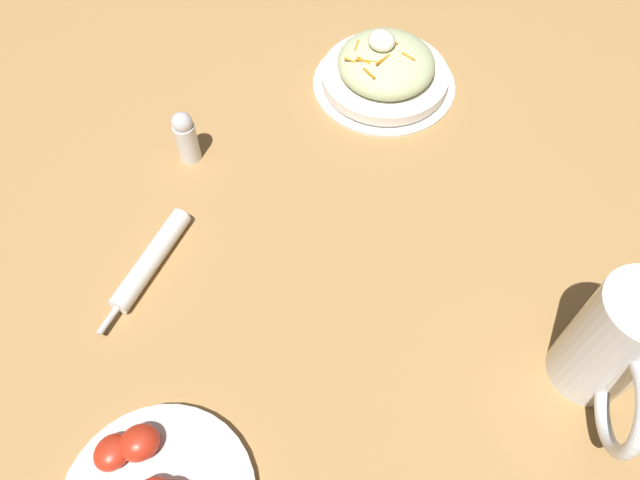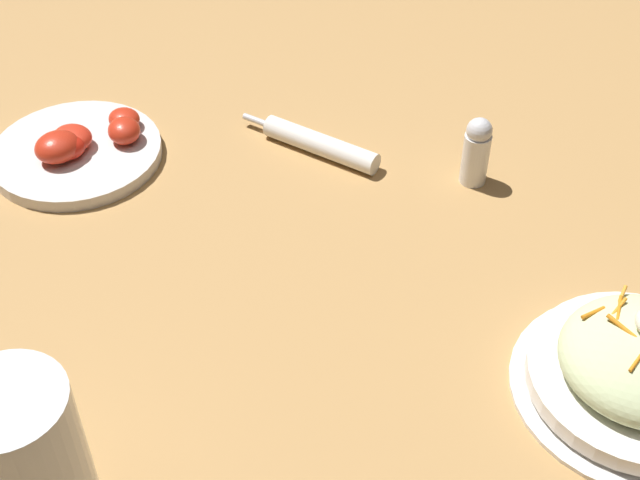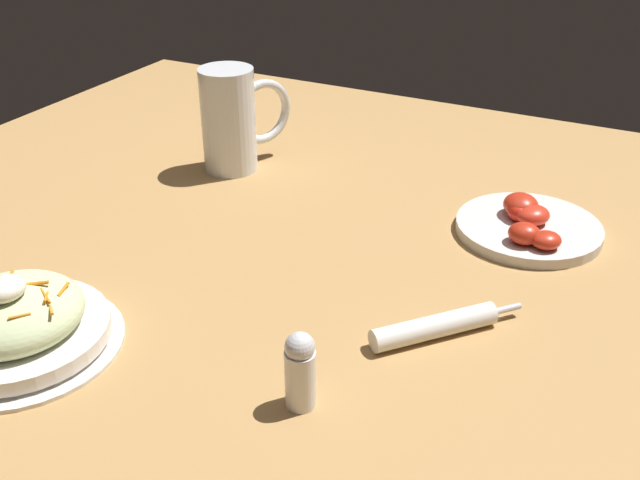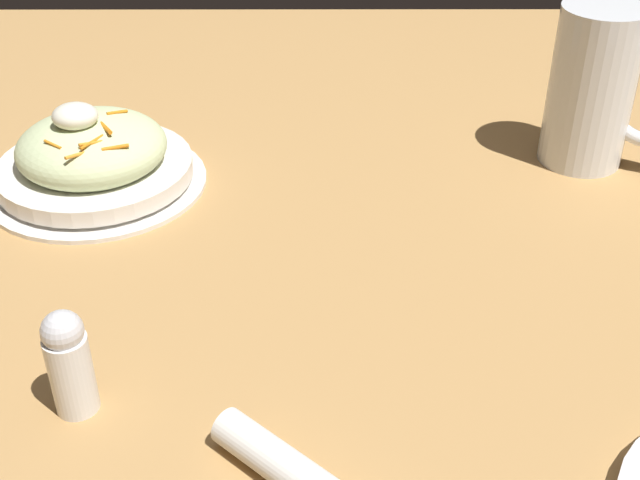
{
  "view_description": "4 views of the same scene",
  "coord_description": "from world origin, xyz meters",
  "views": [
    {
      "loc": [
        -0.4,
        0.13,
        0.65
      ],
      "look_at": [
        -0.03,
        0.01,
        0.05
      ],
      "focal_mm": 33.88,
      "sensor_mm": 36.0,
      "label": 1
    },
    {
      "loc": [
        -0.11,
        -0.61,
        0.62
      ],
      "look_at": [
        -0.01,
        0.01,
        0.05
      ],
      "focal_mm": 49.83,
      "sensor_mm": 36.0,
      "label": 2
    },
    {
      "loc": [
        0.66,
        0.39,
        0.48
      ],
      "look_at": [
        -0.0,
        0.06,
        0.06
      ],
      "focal_mm": 41.78,
      "sensor_mm": 36.0,
      "label": 3
    },
    {
      "loc": [
        0.02,
        0.55,
        0.42
      ],
      "look_at": [
        0.02,
        0.02,
        0.06
      ],
      "focal_mm": 47.07,
      "sensor_mm": 36.0,
      "label": 4
    }
  ],
  "objects": [
    {
      "name": "beer_mug",
      "position": [
        -0.26,
        -0.23,
        0.07
      ],
      "size": [
        0.15,
        0.1,
        0.16
      ],
      "color": "white",
      "rests_on": "ground_plane"
    },
    {
      "name": "salad_plate",
      "position": [
        0.24,
        -0.18,
        0.03
      ],
      "size": [
        0.22,
        0.22,
        0.09
      ],
      "color": "white",
      "rests_on": "ground_plane"
    },
    {
      "name": "salt_shaker",
      "position": [
        0.19,
        0.13,
        0.04
      ],
      "size": [
        0.03,
        0.03,
        0.08
      ],
      "color": "white",
      "rests_on": "ground_plane"
    },
    {
      "name": "ground_plane",
      "position": [
        0.0,
        0.0,
        0.0
      ],
      "size": [
        1.43,
        1.43,
        0.0
      ],
      "primitive_type": "plane",
      "color": "#B2844C"
    }
  ]
}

